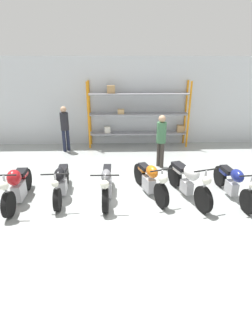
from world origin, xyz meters
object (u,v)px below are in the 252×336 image
object	(u,v)px
motorcycle_red	(17,186)
motorcycle_black	(61,181)
motorcycle_orange	(150,180)
motorcycle_white	(188,180)
person_near_rack	(65,125)
person_browsing	(161,137)
shelving_rack	(138,114)
motorcycle_blue	(233,183)
motorcycle_grey	(107,184)

from	to	relation	value
motorcycle_red	motorcycle_black	size ratio (longest dim) A/B	0.97
motorcycle_orange	motorcycle_white	distance (m)	1.01
motorcycle_black	person_near_rack	bearing A→B (deg)	-174.87
motorcycle_black	person_near_rack	distance (m)	3.96
person_browsing	person_near_rack	bearing A→B (deg)	-58.87
shelving_rack	motorcycle_red	distance (m)	5.98
shelving_rack	motorcycle_black	world-z (taller)	shelving_rack
motorcycle_black	motorcycle_orange	size ratio (longest dim) A/B	1.05
person_browsing	motorcycle_black	bearing A→B (deg)	2.71
motorcycle_blue	person_browsing	size ratio (longest dim) A/B	1.18
motorcycle_grey	motorcycle_white	bearing A→B (deg)	88.56
motorcycle_grey	person_browsing	xyz separation A→B (m)	(1.77, 2.19, 0.64)
shelving_rack	motorcycle_grey	world-z (taller)	shelving_rack
motorcycle_grey	person_browsing	world-z (taller)	person_browsing
motorcycle_black	shelving_rack	bearing A→B (deg)	149.06
motorcycle_white	motorcycle_red	bearing A→B (deg)	-104.74
motorcycle_white	person_browsing	world-z (taller)	person_browsing
motorcycle_red	person_near_rack	world-z (taller)	person_near_rack
shelving_rack	motorcycle_black	size ratio (longest dim) A/B	2.01
motorcycle_red	person_browsing	bearing A→B (deg)	119.01
motorcycle_black	motorcycle_grey	size ratio (longest dim) A/B	1.02
motorcycle_blue	motorcycle_grey	bearing A→B (deg)	-97.08
motorcycle_grey	person_near_rack	distance (m)	4.44
person_near_rack	motorcycle_white	bearing A→B (deg)	-174.05
motorcycle_black	motorcycle_grey	world-z (taller)	motorcycle_grey
motorcycle_grey	person_browsing	bearing A→B (deg)	141.68
motorcycle_red	person_browsing	distance (m)	4.71
motorcycle_grey	motorcycle_white	xyz separation A→B (m)	(2.16, -0.08, 0.11)
motorcycle_black	person_browsing	world-z (taller)	person_browsing
motorcycle_red	motorcycle_orange	world-z (taller)	motorcycle_red
motorcycle_black	person_browsing	bearing A→B (deg)	121.26
shelving_rack	motorcycle_orange	world-z (taller)	shelving_rack
shelving_rack	motorcycle_blue	bearing A→B (deg)	-65.35
shelving_rack	motorcycle_white	xyz separation A→B (m)	(0.99, -4.73, -0.82)
motorcycle_white	motorcycle_blue	bearing A→B (deg)	72.68
motorcycle_orange	person_browsing	distance (m)	2.22
motorcycle_grey	motorcycle_orange	xyz separation A→B (m)	(1.17, 0.13, 0.03)
motorcycle_black	motorcycle_orange	bearing A→B (deg)	86.56
person_browsing	person_near_rack	distance (m)	3.99
motorcycle_red	motorcycle_white	distance (m)	4.44
motorcycle_white	motorcycle_blue	size ratio (longest dim) A/B	0.99
motorcycle_grey	person_near_rack	world-z (taller)	person_near_rack
shelving_rack	person_near_rack	bearing A→B (deg)	-167.77
shelving_rack	motorcycle_orange	bearing A→B (deg)	-89.89
motorcycle_grey	motorcycle_blue	size ratio (longest dim) A/B	0.96
motorcycle_grey	person_browsing	size ratio (longest dim) A/B	1.13
motorcycle_white	person_near_rack	world-z (taller)	person_near_rack
motorcycle_white	motorcycle_blue	xyz separation A→B (m)	(1.20, -0.03, -0.09)
motorcycle_white	motorcycle_blue	distance (m)	1.20
person_near_rack	motorcycle_grey	bearing A→B (deg)	165.95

